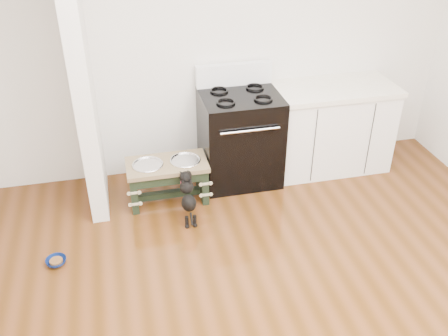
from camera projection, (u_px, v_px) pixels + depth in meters
room_shell at (303, 139)px, 2.54m from camera, size 5.00×5.00×5.00m
partition_wall at (80, 66)px, 4.20m from camera, size 0.15×0.80×2.70m
oven_range at (240, 136)px, 4.98m from camera, size 0.76×0.69×1.14m
cabinet_run at (330, 128)px, 5.20m from camera, size 1.24×0.64×0.91m
dog_feeder at (168, 174)px, 4.72m from camera, size 0.76×0.41×0.43m
puppy at (188, 196)px, 4.48m from camera, size 0.13×0.39×0.46m
floor_bowl at (56, 261)px, 4.09m from camera, size 0.17×0.17×0.05m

